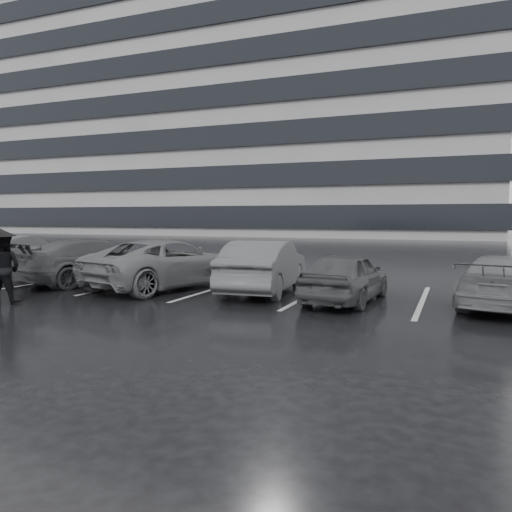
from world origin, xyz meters
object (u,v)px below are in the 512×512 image
object	(u,v)px
car_main	(346,277)
car_west_a	(264,266)
car_west_c	(95,261)
car_west_b	(168,264)
pedestrian_right	(4,268)
car_east	(506,282)
car_west_d	(15,257)

from	to	relation	value
car_main	car_west_a	size ratio (longest dim) A/B	0.84
car_west_c	car_main	bearing A→B (deg)	-164.44
car_west_b	pedestrian_right	xyz separation A→B (m)	(-2.22, -3.66, 0.13)
car_main	car_east	distance (m)	3.54
car_west_a	pedestrian_right	distance (m)	6.41
car_west_c	pedestrian_right	xyz separation A→B (m)	(0.45, -3.72, 0.15)
car_west_c	car_east	bearing A→B (deg)	-160.47
car_west_a	car_east	size ratio (longest dim) A/B	1.04
car_west_a	car_west_c	size ratio (longest dim) A/B	0.91
car_main	car_west_a	bearing A→B (deg)	-11.52
car_west_c	car_west_d	size ratio (longest dim) A/B	1.07
car_west_c	car_east	distance (m)	11.41
car_main	car_east	world-z (taller)	car_main
car_west_a	car_west_c	distance (m)	5.56
car_west_a	car_west_b	size ratio (longest dim) A/B	0.85
car_main	car_west_c	world-z (taller)	car_west_c
car_west_a	pedestrian_right	bearing A→B (deg)	31.04
car_west_a	car_west_c	xyz separation A→B (m)	(-5.56, -0.16, -0.03)
car_west_d	pedestrian_right	world-z (taller)	pedestrian_right
car_west_b	car_west_c	bearing A→B (deg)	13.90
car_main	car_west_b	xyz separation A→B (m)	(-5.25, 0.47, 0.09)
car_main	pedestrian_right	distance (m)	8.12
car_main	pedestrian_right	bearing A→B (deg)	27.87
pedestrian_right	car_main	bearing A→B (deg)	-174.35
car_west_b	car_west_c	world-z (taller)	car_west_b
car_main	car_west_a	world-z (taller)	car_west_a
car_west_a	car_east	bearing A→B (deg)	172.56
car_west_a	car_west_d	distance (m)	8.55
car_main	car_east	size ratio (longest dim) A/B	0.87
car_east	pedestrian_right	bearing A→B (deg)	30.53
car_main	car_west_b	bearing A→B (deg)	-0.38
car_main	car_west_c	size ratio (longest dim) A/B	0.77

